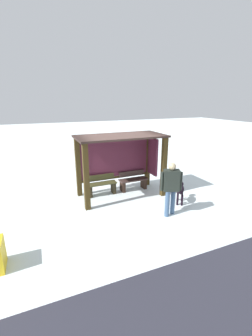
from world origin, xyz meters
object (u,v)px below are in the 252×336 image
bench_center_inside (133,182)px  person_walking (171,185)px  dog (180,189)px  bench_left_inside (102,186)px  bus_shelter (122,154)px

bench_center_inside → person_walking: size_ratio=0.67×
dog → bench_left_inside: bearing=143.5°
bus_shelter → dog: bus_shelter is taller
bench_left_inside → bench_center_inside: bench_left_inside is taller
dog → person_walking: bearing=-143.4°
bench_center_inside → person_walking: person_walking is taller
bench_left_inside → bench_center_inside: (1.31, 0.00, -0.02)m
bench_center_inside → bench_left_inside: bearing=-180.0°
person_walking → bench_center_inside: bearing=94.0°
dog → bench_center_inside: bearing=120.5°
bus_shelter → bench_center_inside: size_ratio=2.79×
bench_left_inside → bench_center_inside: bearing=0.0°
bench_left_inside → person_walking: 2.84m
bus_shelter → person_walking: (0.70, -2.22, -0.55)m
bus_shelter → person_walking: bearing=-72.4°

